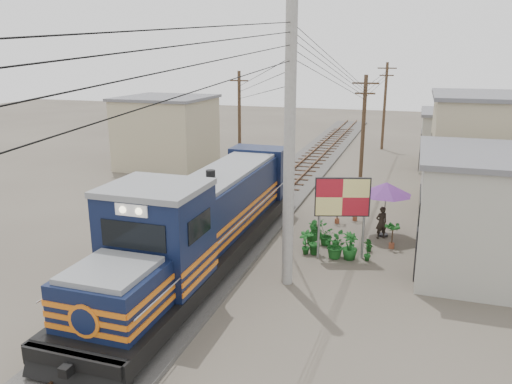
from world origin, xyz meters
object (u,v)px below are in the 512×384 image
(market_umbrella, at_px, (386,189))
(vendor, at_px, (381,223))
(billboard, at_px, (342,199))
(locomotive, at_px, (206,222))

(market_umbrella, relative_size, vendor, 1.98)
(billboard, height_order, vendor, billboard)
(billboard, relative_size, market_umbrella, 1.15)
(market_umbrella, bearing_deg, vendor, -104.45)
(market_umbrella, distance_m, vendor, 1.56)
(locomotive, relative_size, billboard, 4.85)
(locomotive, height_order, market_umbrella, locomotive)
(billboard, xyz_separation_m, market_umbrella, (1.53, 3.23, -0.27))
(market_umbrella, xyz_separation_m, vendor, (-0.10, -0.37, -1.51))
(locomotive, height_order, billboard, locomotive)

